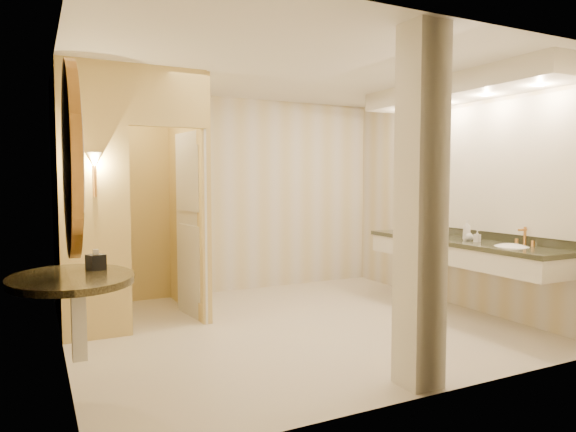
# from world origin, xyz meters

# --- Properties ---
(floor) EXTENTS (4.50, 4.50, 0.00)m
(floor) POSITION_xyz_m (0.00, 0.00, 0.00)
(floor) COLOR beige
(floor) RESTS_ON ground
(ceiling) EXTENTS (4.50, 4.50, 0.00)m
(ceiling) POSITION_xyz_m (0.00, 0.00, 2.70)
(ceiling) COLOR silver
(ceiling) RESTS_ON wall_back
(wall_back) EXTENTS (4.50, 0.02, 2.70)m
(wall_back) POSITION_xyz_m (0.00, 2.00, 1.35)
(wall_back) COLOR beige
(wall_back) RESTS_ON floor
(wall_front) EXTENTS (4.50, 0.02, 2.70)m
(wall_front) POSITION_xyz_m (0.00, -2.00, 1.35)
(wall_front) COLOR beige
(wall_front) RESTS_ON floor
(wall_left) EXTENTS (0.02, 4.00, 2.70)m
(wall_left) POSITION_xyz_m (-2.25, 0.00, 1.35)
(wall_left) COLOR beige
(wall_left) RESTS_ON floor
(wall_right) EXTENTS (0.02, 4.00, 2.70)m
(wall_right) POSITION_xyz_m (2.25, 0.00, 1.35)
(wall_right) COLOR beige
(wall_right) RESTS_ON floor
(toilet_closet) EXTENTS (1.50, 1.55, 2.70)m
(toilet_closet) POSITION_xyz_m (-1.11, 0.97, 1.39)
(toilet_closet) COLOR #F4DA80
(toilet_closet) RESTS_ON floor
(wall_sconce) EXTENTS (0.14, 0.14, 0.42)m
(wall_sconce) POSITION_xyz_m (-1.93, 0.43, 1.73)
(wall_sconce) COLOR #C3843E
(wall_sconce) RESTS_ON toilet_closet
(vanity) EXTENTS (0.75, 2.78, 2.09)m
(vanity) POSITION_xyz_m (1.98, -0.40, 1.63)
(vanity) COLOR beige
(vanity) RESTS_ON floor
(console_shelf) EXTENTS (1.08, 1.08, 1.99)m
(console_shelf) POSITION_xyz_m (-2.21, -0.82, 1.35)
(console_shelf) COLOR black
(console_shelf) RESTS_ON floor
(pillar) EXTENTS (0.29, 0.29, 2.70)m
(pillar) POSITION_xyz_m (0.13, -1.80, 1.35)
(pillar) COLOR beige
(pillar) RESTS_ON floor
(tissue_box) EXTENTS (0.15, 0.15, 0.12)m
(tissue_box) POSITION_xyz_m (-2.05, -0.65, 0.93)
(tissue_box) COLOR black
(tissue_box) RESTS_ON console_shelf
(toilet) EXTENTS (0.55, 0.80, 0.75)m
(toilet) POSITION_xyz_m (-1.95, 1.40, 0.38)
(toilet) COLOR white
(toilet) RESTS_ON floor
(soap_bottle_a) EXTENTS (0.07, 0.07, 0.13)m
(soap_bottle_a) POSITION_xyz_m (1.93, -0.66, 0.94)
(soap_bottle_a) COLOR beige
(soap_bottle_a) RESTS_ON vanity
(soap_bottle_b) EXTENTS (0.11, 0.11, 0.12)m
(soap_bottle_b) POSITION_xyz_m (1.94, -0.53, 0.94)
(soap_bottle_b) COLOR silver
(soap_bottle_b) RESTS_ON vanity
(soap_bottle_c) EXTENTS (0.11, 0.11, 0.23)m
(soap_bottle_c) POSITION_xyz_m (1.93, -0.50, 0.99)
(soap_bottle_c) COLOR #C6B28C
(soap_bottle_c) RESTS_ON vanity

